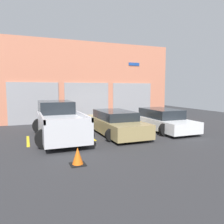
{
  "coord_description": "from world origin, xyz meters",
  "views": [
    {
      "loc": [
        -4.28,
        -12.25,
        2.36
      ],
      "look_at": [
        0.0,
        -1.4,
        1.1
      ],
      "focal_mm": 35.0,
      "sensor_mm": 36.0,
      "label": 1
    }
  ],
  "objects_px": {
    "sedan_side": "(115,123)",
    "pickup_truck": "(59,121)",
    "sedan_white": "(162,120)",
    "traffic_cone": "(78,157)"
  },
  "relations": [
    {
      "from": "sedan_side",
      "to": "pickup_truck",
      "type": "bearing_deg",
      "value": 174.82
    },
    {
      "from": "sedan_white",
      "to": "sedan_side",
      "type": "distance_m",
      "value": 2.85
    },
    {
      "from": "sedan_white",
      "to": "traffic_cone",
      "type": "distance_m",
      "value": 6.92
    },
    {
      "from": "sedan_white",
      "to": "traffic_cone",
      "type": "height_order",
      "value": "sedan_white"
    },
    {
      "from": "pickup_truck",
      "to": "traffic_cone",
      "type": "height_order",
      "value": "pickup_truck"
    },
    {
      "from": "sedan_white",
      "to": "traffic_cone",
      "type": "bearing_deg",
      "value": -145.73
    },
    {
      "from": "pickup_truck",
      "to": "sedan_side",
      "type": "xyz_separation_m",
      "value": [
        2.85,
        -0.26,
        -0.23
      ]
    },
    {
      "from": "sedan_side",
      "to": "traffic_cone",
      "type": "relative_size",
      "value": 8.7
    },
    {
      "from": "sedan_white",
      "to": "sedan_side",
      "type": "xyz_separation_m",
      "value": [
        -2.85,
        -0.0,
        0.0
      ]
    },
    {
      "from": "sedan_white",
      "to": "pickup_truck",
      "type": "bearing_deg",
      "value": 177.44
    }
  ]
}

